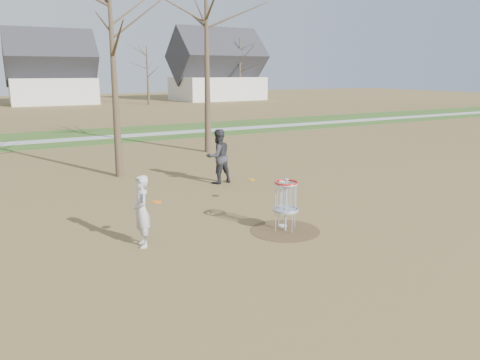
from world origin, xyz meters
The scene contains 11 objects.
ground centered at (0.00, 0.00, 0.00)m, with size 160.00×160.00×0.00m, color brown.
green_band centered at (0.00, 21.00, 0.01)m, with size 160.00×8.00×0.01m, color #2D5119.
footpath centered at (0.00, 20.00, 0.01)m, with size 160.00×1.50×0.01m, color #9E9E99.
dirt_circle centered at (0.00, 0.00, 0.01)m, with size 1.80×1.80×0.01m, color #47331E.
player_standing centered at (-3.54, 0.74, 0.85)m, with size 0.62×0.41×1.70m, color #B3B3B3.
player_throwing centered at (0.88, 5.59, 0.99)m, with size 0.97×0.75×1.99m, color #2E2E32.
disc_grounded centered at (0.15, 0.32, 0.02)m, with size 0.22×0.22×0.02m, color silver.
discs_in_play centered at (-1.26, 1.64, 0.92)m, with size 3.96×2.24×0.33m.
disc_golf_basket centered at (0.00, 0.00, 0.91)m, with size 0.64×0.64×1.35m.
bare_trees centered at (1.78, 35.79, 5.35)m, with size 52.62×44.98×9.00m.
houses_row centered at (4.32, 52.56, 3.52)m, with size 56.51×10.01×7.26m.
Camera 1 is at (-6.61, -9.45, 4.02)m, focal length 35.00 mm.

